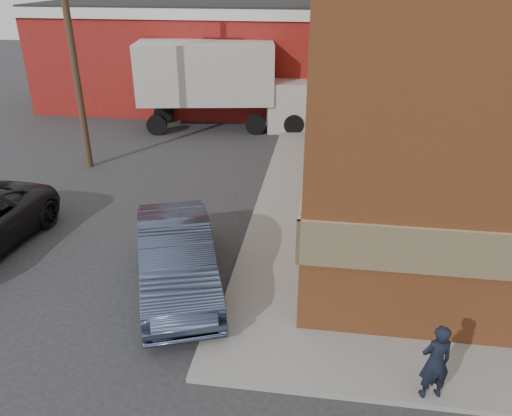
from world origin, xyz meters
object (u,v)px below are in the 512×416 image
at_px(utility_pole, 71,44).
at_px(sedan, 177,257).
at_px(man, 435,362).
at_px(box_truck, 223,80).
at_px(warehouse, 192,54).

distance_m(utility_pole, sedan, 10.43).
distance_m(man, sedan, 6.35).
distance_m(sedan, box_truck, 13.90).
distance_m(man, box_truck, 18.21).
bearing_deg(man, box_truck, -82.43).
distance_m(utility_pole, man, 16.12).
bearing_deg(warehouse, sedan, -76.61).
bearing_deg(warehouse, man, -64.96).
xyz_separation_m(sedan, box_truck, (-1.64, 13.72, 1.55)).
bearing_deg(warehouse, utility_pole, -97.77).
height_order(utility_pole, sedan, utility_pole).
bearing_deg(sedan, box_truck, 76.49).
xyz_separation_m(utility_pole, sedan, (5.93, -7.63, -3.91)).
relative_size(utility_pole, sedan, 1.78).
relative_size(utility_pole, box_truck, 1.04).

